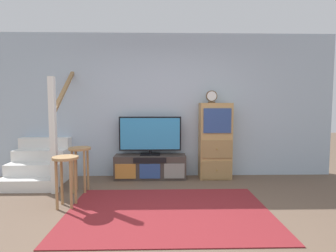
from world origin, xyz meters
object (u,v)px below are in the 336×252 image
Objects in this scene: media_console at (150,167)px; bar_stool_near at (66,169)px; bar_stool_far at (80,159)px; desk_clock at (212,97)px; television at (150,135)px; side_cabinet at (215,141)px.

bar_stool_near is (-1.07, -1.37, 0.30)m from media_console.
bar_stool_far is (-0.00, 0.64, 0.01)m from bar_stool_near.
desk_clock reaches higher than media_console.
bar_stool_near is (-2.19, -1.37, -1.00)m from desk_clock.
bar_stool_far is (-1.07, -0.76, -0.29)m from television.
bar_stool_near is at bearing -127.89° from media_console.
bar_stool_far is at bearing 90.13° from bar_stool_near.
media_console is 1.85× the size of bar_stool_far.
television reaches higher than media_console.
side_cabinet reaches higher than bar_stool_far.
side_cabinet is 1.98× the size of bar_stool_far.
television reaches higher than bar_stool_near.
side_cabinet reaches higher than television.
desk_clock is at bearing -0.24° from media_console.
media_console is at bearing -179.51° from side_cabinet.
side_cabinet is at bearing 31.34° from bar_stool_near.
desk_clock is at bearing 31.98° from bar_stool_near.
desk_clock is (1.12, -0.00, 1.30)m from media_console.
side_cabinet is 6.21× the size of desk_clock.
media_console is 0.93× the size of side_cabinet.
desk_clock is 2.77m from bar_stool_near.
side_cabinet is at bearing 0.49° from media_console.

